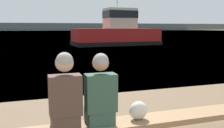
# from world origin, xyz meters

# --- Properties ---
(water_surface) EXTENTS (240.00, 240.00, 0.00)m
(water_surface) POSITION_xyz_m (0.00, 126.00, 0.00)
(water_surface) COLOR #426B8E
(water_surface) RESTS_ON ground
(far_shoreline) EXTENTS (600.00, 12.00, 4.89)m
(far_shoreline) POSITION_xyz_m (0.00, 181.04, 2.44)
(far_shoreline) COLOR #4C4C42
(far_shoreline) RESTS_ON ground
(person_left) EXTENTS (0.40, 0.39, 0.99)m
(person_left) POSITION_xyz_m (-1.20, 2.98, 0.89)
(person_left) COLOR #4C382D
(person_left) RESTS_ON bench_main
(person_right) EXTENTS (0.40, 0.38, 0.96)m
(person_right) POSITION_xyz_m (-0.73, 2.98, 0.86)
(person_right) COLOR #2D4C3D
(person_right) RESTS_ON bench_main
(shopping_bag) EXTENTS (0.27, 0.19, 0.26)m
(shopping_bag) POSITION_xyz_m (-0.18, 2.99, 0.57)
(shopping_bag) COLOR beige
(shopping_bag) RESTS_ON bench_main
(tugboat_red) EXTENTS (8.73, 3.99, 6.40)m
(tugboat_red) POSITION_xyz_m (6.71, 23.57, 1.14)
(tugboat_red) COLOR #A81919
(tugboat_red) RESTS_ON water_surface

